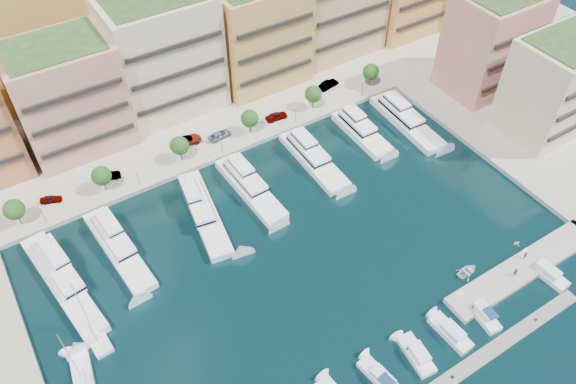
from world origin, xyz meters
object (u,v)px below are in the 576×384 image
at_px(car_5, 328,84).
at_px(person_1, 525,255).
at_px(lamppost_0, 42,212).
at_px(car_3, 219,135).
at_px(cruiser_5, 417,355).
at_px(tender_3, 517,243).
at_px(tree_3, 250,119).
at_px(yacht_5, 360,130).
at_px(tree_0, 14,210).
at_px(yacht_0, 61,278).
at_px(lamppost_4, 363,86).
at_px(cruiser_6, 451,333).
at_px(sailboat_1, 84,381).
at_px(car_2, 187,140).
at_px(lamppost_1, 137,175).
at_px(cruiser_4, 381,378).
at_px(lamppost_2, 221,141).
at_px(car_4, 276,116).
at_px(car_0, 51,199).
at_px(yacht_2, 202,209).
at_px(cruiser_9, 545,272).
at_px(yacht_3, 248,185).
at_px(cruiser_7, 481,313).
at_px(yacht_1, 117,246).
at_px(tree_1, 101,176).
at_px(person_0, 516,272).
at_px(tree_4, 313,94).
at_px(tender_0, 467,271).
at_px(tree_2, 179,146).
at_px(car_1, 108,176).
at_px(sailboat_2, 94,332).
at_px(yacht_4, 312,157).
at_px(yacht_6, 404,118).

bearing_deg(car_5, person_1, 170.29).
relative_size(lamppost_0, car_3, 0.82).
height_order(cruiser_5, tender_3, cruiser_5).
bearing_deg(tree_3, yacht_5, -30.61).
bearing_deg(tree_0, lamppost_0, -29.90).
bearing_deg(yacht_0, car_5, 16.49).
bearing_deg(lamppost_4, lamppost_0, 180.00).
height_order(cruiser_6, sailboat_1, sailboat_1).
bearing_deg(car_2, lamppost_1, 127.09).
bearing_deg(cruiser_4, tree_0, 122.45).
bearing_deg(cruiser_4, lamppost_2, 86.86).
bearing_deg(car_4, yacht_0, 112.50).
distance_m(car_0, person_1, 86.27).
bearing_deg(yacht_2, cruiser_9, -45.25).
height_order(yacht_3, cruiser_7, yacht_3).
bearing_deg(lamppost_0, yacht_1, -53.55).
bearing_deg(sailboat_1, cruiser_9, -17.57).
bearing_deg(yacht_0, car_2, 31.57).
bearing_deg(yacht_0, cruiser_9, -31.06).
distance_m(cruiser_6, car_5, 65.82).
distance_m(lamppost_4, car_4, 21.30).
bearing_deg(sailboat_1, person_1, -15.01).
distance_m(tender_3, car_3, 61.86).
xyz_separation_m(tree_0, tree_1, (16.00, 0.00, 0.00)).
xyz_separation_m(tree_0, person_0, (67.20, -55.87, -2.88)).
xyz_separation_m(cruiser_7, car_3, (-15.83, 60.02, 1.17)).
bearing_deg(cruiser_5, tree_3, 85.91).
distance_m(tree_3, cruiser_4, 59.29).
height_order(cruiser_5, car_0, car_0).
xyz_separation_m(tree_4, yacht_2, (-34.62, -14.59, -3.53)).
xyz_separation_m(tree_4, car_3, (-22.39, 1.92, -3.00)).
relative_size(yacht_3, tender_0, 4.98).
bearing_deg(tree_2, yacht_1, -143.05).
height_order(yacht_2, car_1, yacht_2).
bearing_deg(cruiser_4, lamppost_0, 120.55).
distance_m(lamppost_2, car_2, 8.27).
relative_size(tree_4, lamppost_1, 1.35).
bearing_deg(yacht_0, tree_4, 14.55).
bearing_deg(car_1, yacht_0, 155.08).
relative_size(tree_0, tree_4, 1.00).
xyz_separation_m(cruiser_7, tender_3, (15.96, 6.98, -0.21)).
relative_size(yacht_5, tender_3, 11.85).
relative_size(tree_0, lamppost_2, 1.35).
relative_size(sailboat_2, car_1, 2.85).
distance_m(yacht_3, person_1, 51.42).
height_order(yacht_4, car_1, yacht_4).
relative_size(person_0, person_1, 1.13).
height_order(yacht_3, tender_3, yacht_3).
distance_m(yacht_3, yacht_6, 38.98).
distance_m(cruiser_6, person_0, 16.61).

